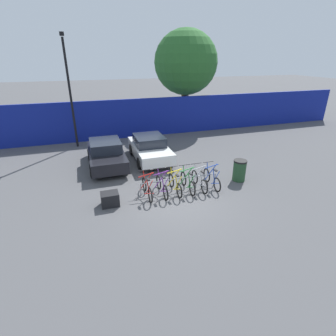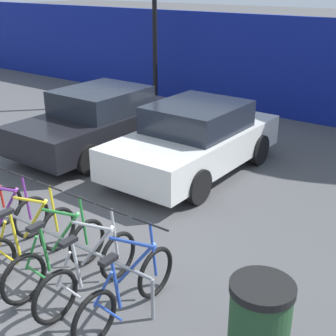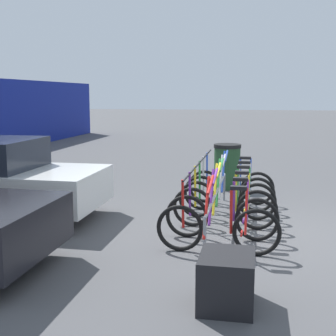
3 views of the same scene
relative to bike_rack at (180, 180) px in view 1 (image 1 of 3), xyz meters
The scene contains 15 objects.
ground_plane 0.95m from the bike_rack, 124.33° to the right, with size 120.00×120.00×0.00m, color #4C4C4F.
hoarding_wall 8.88m from the bike_rack, 92.99° to the left, with size 36.00×0.16×2.75m, color navy.
bike_rack is the anchor object (origin of this frame).
bicycle_red 1.53m from the bike_rack, behind, with size 0.68×1.71×1.05m.
bicycle_purple 0.88m from the bike_rack, behind, with size 0.68×1.71×1.05m.
bicycle_yellow 0.32m from the bike_rack, 150.35° to the right, with size 0.68×1.71×1.05m.
bicycle_green 0.38m from the bike_rack, 24.08° to the right, with size 0.68×1.71×1.05m.
bicycle_silver 0.92m from the bike_rack, ahead, with size 0.68×1.71×1.05m.
bicycle_blue 1.53m from the bike_rack, ahead, with size 0.68×1.71×1.05m.
car_black 4.76m from the bike_rack, 126.02° to the left, with size 1.91×4.09×1.40m.
car_white 4.04m from the bike_rack, 94.74° to the left, with size 1.91×4.01×1.40m.
lamp_post 9.51m from the bike_rack, 118.88° to the left, with size 0.24×0.44×6.78m.
trash_bin 3.06m from the bike_rack, ahead, with size 0.63×0.63×1.03m.
cargo_crate 3.14m from the bike_rack, behind, with size 0.70×0.56×0.55m, color black.
tree_behind_hoarding 12.35m from the bike_rack, 67.67° to the left, with size 4.90×4.90×7.50m.
Camera 1 is at (-3.26, -9.11, 5.58)m, focal length 28.00 mm.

